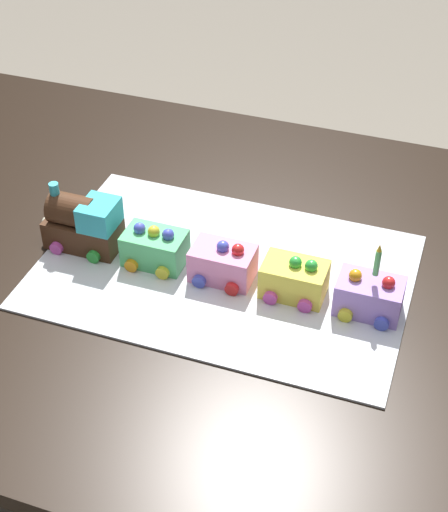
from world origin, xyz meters
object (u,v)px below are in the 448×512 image
at_px(cake_car_flatbed_bubblegum, 223,263).
at_px(cake_car_caboose_lavender, 369,296).
at_px(cake_car_tanker_mint_green, 155,247).
at_px(cake_car_gondola_lemon, 295,279).
at_px(birthday_candle, 378,260).
at_px(cake_locomotive, 83,223).
at_px(dining_table, 201,308).

distance_m(cake_car_flatbed_bubblegum, cake_car_caboose_lavender, 0.24).
distance_m(cake_car_tanker_mint_green, cake_car_gondola_lemon, 0.24).
xyz_separation_m(cake_car_gondola_lemon, birthday_candle, (0.12, 0.00, 0.07)).
distance_m(cake_locomotive, cake_car_tanker_mint_green, 0.13).
bearing_deg(cake_car_gondola_lemon, cake_car_flatbed_bubblegum, 180.00).
distance_m(cake_car_tanker_mint_green, cake_car_caboose_lavender, 0.35).
relative_size(cake_locomotive, cake_car_flatbed_bubblegum, 1.40).
bearing_deg(dining_table, cake_car_tanker_mint_green, -156.26).
xyz_separation_m(dining_table, cake_locomotive, (-0.20, -0.03, 0.16)).
bearing_deg(birthday_candle, cake_car_caboose_lavender, -180.00).
bearing_deg(cake_car_flatbed_bubblegum, cake_car_gondola_lemon, 0.00).
bearing_deg(cake_locomotive, cake_car_tanker_mint_green, -0.00).
height_order(cake_car_tanker_mint_green, cake_car_gondola_lemon, same).
bearing_deg(cake_locomotive, cake_car_gondola_lemon, -0.00).
distance_m(dining_table, cake_car_flatbed_bubblegum, 0.15).
height_order(cake_car_tanker_mint_green, cake_car_caboose_lavender, same).
relative_size(cake_car_gondola_lemon, cake_car_caboose_lavender, 1.00).
bearing_deg(cake_car_gondola_lemon, dining_table, 170.05).
bearing_deg(cake_car_flatbed_bubblegum, dining_table, 149.84).
distance_m(cake_car_caboose_lavender, birthday_candle, 0.07).
relative_size(cake_car_tanker_mint_green, cake_car_gondola_lemon, 1.00).
xyz_separation_m(cake_locomotive, birthday_candle, (0.49, -0.00, 0.05)).
xyz_separation_m(dining_table, cake_car_caboose_lavender, (0.29, -0.03, 0.14)).
bearing_deg(dining_table, birthday_candle, -5.83).
bearing_deg(cake_car_tanker_mint_green, cake_car_gondola_lemon, 0.00).
bearing_deg(dining_table, cake_car_flatbed_bubblegum, -30.16).
relative_size(dining_table, cake_car_caboose_lavender, 14.00).
relative_size(dining_table, cake_car_gondola_lemon, 14.00).
bearing_deg(cake_car_caboose_lavender, birthday_candle, 0.00).
height_order(cake_locomotive, cake_car_gondola_lemon, cake_locomotive).
height_order(dining_table, birthday_candle, birthday_candle).
xyz_separation_m(cake_car_tanker_mint_green, cake_car_caboose_lavender, (0.35, 0.00, -0.00)).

